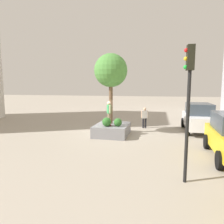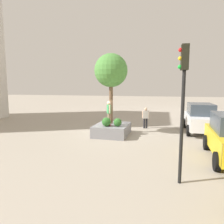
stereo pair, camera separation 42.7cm
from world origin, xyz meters
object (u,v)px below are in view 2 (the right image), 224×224
Objects in this scene: police_car at (200,118)px; passerby_with_bag at (146,116)px; planter_ledge at (112,130)px; traffic_light_corner at (183,92)px; skateboard at (109,124)px; skateboarder at (109,111)px; plaza_tree at (111,71)px.

police_car is 2.69× the size of passerby_with_bag.
passerby_with_bag is (-3.04, 2.10, 0.62)m from planter_ledge.
skateboard is at bearing -144.67° from traffic_light_corner.
plaza_tree is at bearing -178.41° from skateboarder.
police_car is at bearing 109.27° from plaza_tree.
traffic_light_corner is (9.10, -2.07, 2.19)m from police_car.
passerby_with_bag is (-3.32, 2.26, 0.18)m from skateboard.
police_car reaches higher than skateboard.
plaza_tree reaches higher than skateboarder.
skateboard is 0.51× the size of skateboarder.
police_car is at bearing 167.20° from traffic_light_corner.
plaza_tree is at bearing -147.26° from traffic_light_corner.
skateboarder is at bearing -29.85° from planter_ledge.
skateboarder reaches higher than passerby_with_bag.
police_car is (-2.92, 6.45, -0.66)m from skateboarder.
skateboard is 0.17× the size of traffic_light_corner.
planter_ledge is 0.55m from skateboard.
skateboard is at bearing -34.24° from passerby_with_bag.
passerby_with_bag is at bearing 145.38° from planter_ledge.
planter_ledge is 1.42m from skateboarder.
planter_ledge is at bearing 150.15° from skateboarder.
skateboarder is at bearing -144.67° from traffic_light_corner.
plaza_tree reaches higher than planter_ledge.
planter_ledge is 4.21m from plaza_tree.
police_car is 4.21m from passerby_with_bag.
police_car is (-2.26, 6.47, -3.47)m from plaza_tree.
traffic_light_corner is (6.18, 4.38, 2.47)m from skateboard.
traffic_light_corner reaches higher than police_car.
police_car is (-2.64, 6.29, 0.72)m from planter_ledge.
passerby_with_bag is at bearing -167.43° from traffic_light_corner.
planter_ledge is 0.58× the size of traffic_light_corner.
traffic_light_corner is 2.79× the size of passerby_with_bag.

